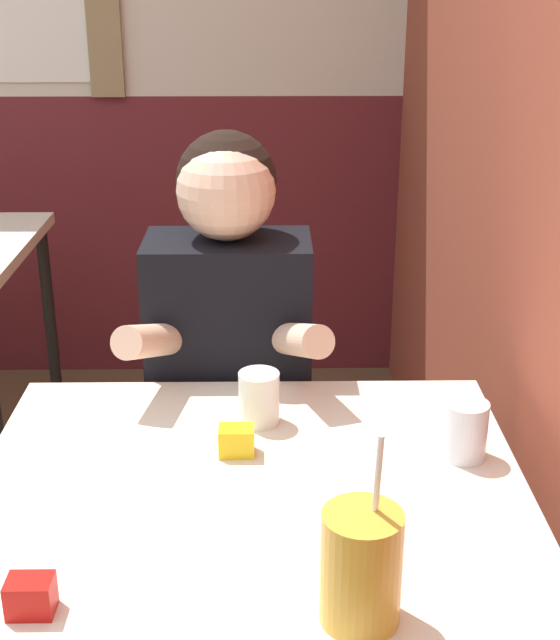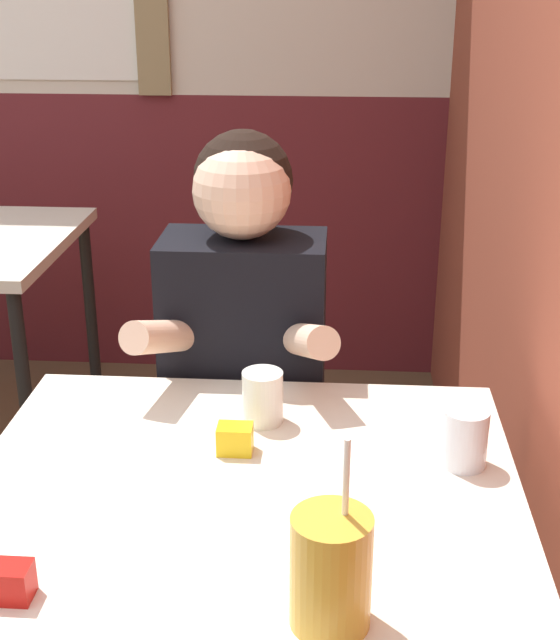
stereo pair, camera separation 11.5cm
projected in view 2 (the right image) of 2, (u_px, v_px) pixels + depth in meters
brick_wall_right at (533, 62)px, 1.95m from camera, size 0.08×4.55×2.70m
back_wall at (102, 20)px, 3.24m from camera, size 5.51×0.09×2.70m
main_table at (242, 533)px, 1.44m from camera, size 0.89×0.81×0.77m
person_seated at (245, 405)px, 1.95m from camera, size 0.42×0.40×1.25m
cocktail_pitcher at (331, 571)px, 1.10m from camera, size 0.10×0.10×0.28m
glass_near_pitcher at (465, 438)px, 1.47m from camera, size 0.08×0.08×0.10m
glass_center at (263, 397)px, 1.61m from camera, size 0.07×0.07×0.10m
condiment_ketchup at (9, 582)px, 1.17m from camera, size 0.06×0.04×0.05m
condiment_mustard at (235, 439)px, 1.52m from camera, size 0.06×0.04×0.05m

